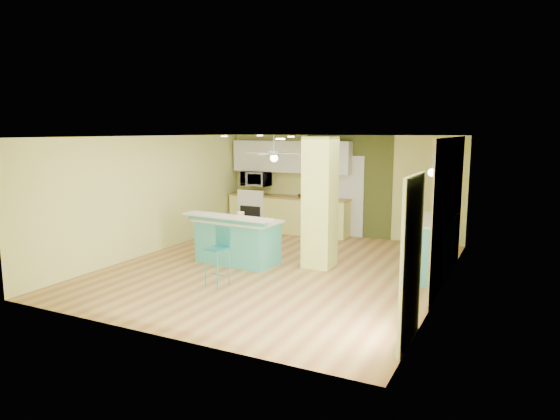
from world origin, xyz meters
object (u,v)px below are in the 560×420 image
(bar_stool, at_px, (220,246))
(fruit_bowl, at_px, (304,196))
(side_counter, at_px, (432,247))
(canister, at_px, (241,217))
(peninsula, at_px, (237,240))

(bar_stool, xyz_separation_m, fruit_bowl, (-0.44, 4.52, 0.30))
(side_counter, relative_size, canister, 8.73)
(bar_stool, bearing_deg, peninsula, 121.56)
(peninsula, relative_size, bar_stool, 1.87)
(bar_stool, distance_m, canister, 1.33)
(bar_stool, bearing_deg, canister, 116.90)
(bar_stool, xyz_separation_m, side_counter, (3.12, 2.16, -0.15))
(side_counter, distance_m, canister, 3.60)
(peninsula, bearing_deg, fruit_bowl, 92.71)
(peninsula, xyz_separation_m, bar_stool, (0.49, -1.37, 0.21))
(bar_stool, height_order, fruit_bowl, same)
(side_counter, distance_m, fruit_bowl, 4.29)
(fruit_bowl, bearing_deg, peninsula, -91.00)
(fruit_bowl, relative_size, canister, 1.66)
(side_counter, xyz_separation_m, canister, (-3.45, -0.90, 0.44))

